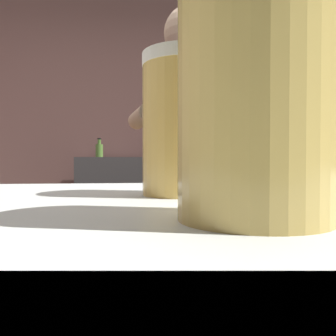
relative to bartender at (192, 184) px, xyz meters
name	(u,v)px	position (x,y,z in m)	size (l,w,h in m)	color
wall_back	(130,132)	(-0.23, 2.09, 0.37)	(5.20, 0.10, 2.70)	brown
prep_counter	(198,277)	(0.12, 0.46, -0.53)	(2.10, 0.60, 0.90)	brown
back_shelf	(124,218)	(-0.29, 1.81, -0.43)	(0.83, 0.36, 1.10)	#3E3A3C
bartender	(192,184)	(0.00, 0.00, 0.00)	(0.46, 0.53, 1.68)	#352E40
knife_block	(304,172)	(0.71, 0.45, 0.03)	(0.10, 0.08, 0.27)	olive
mixing_bowl	(119,189)	(-0.30, 0.45, -0.05)	(0.16, 0.16, 0.04)	#D14839
chefs_knife	(231,192)	(0.28, 0.41, -0.07)	(0.24, 0.03, 0.01)	silver
pint_glass_near	(185,125)	(-0.20, -1.06, 0.13)	(0.08, 0.08, 0.13)	#E0B559
pint_glass_far	(255,91)	(-0.18, -1.20, 0.13)	(0.08, 0.08, 0.14)	#D3B159
bottle_hot_sauce	(99,150)	(-0.52, 1.88, 0.19)	(0.07, 0.07, 0.18)	#537C33
bottle_olive_oil	(150,146)	(-0.05, 1.86, 0.23)	(0.07, 0.07, 0.27)	black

